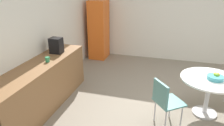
{
  "coord_description": "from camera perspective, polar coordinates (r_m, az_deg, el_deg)",
  "views": [
    {
      "loc": [
        -3.49,
        0.38,
        2.35
      ],
      "look_at": [
        -0.13,
        1.35,
        0.95
      ],
      "focal_mm": 34.16,
      "sensor_mm": 36.0,
      "label": 1
    }
  ],
  "objects": [
    {
      "name": "ground_plane",
      "position": [
        4.23,
        18.94,
        -13.35
      ],
      "size": [
        6.0,
        6.0,
        0.0
      ],
      "primitive_type": "plane",
      "color": "gray"
    },
    {
      "name": "wall_back",
      "position": [
        4.49,
        -20.3,
        6.93
      ],
      "size": [
        6.0,
        0.1,
        2.6
      ],
      "primitive_type": "cube",
      "color": "white",
      "rests_on": "ground_plane"
    },
    {
      "name": "wall_side_right",
      "position": [
        6.59,
        19.64,
        11.4
      ],
      "size": [
        0.1,
        6.0,
        2.6
      ],
      "primitive_type": "cube",
      "color": "white",
      "rests_on": "ground_plane"
    },
    {
      "name": "counter_block",
      "position": [
        4.24,
        -18.51,
        -6.06
      ],
      "size": [
        2.58,
        0.6,
        0.9
      ],
      "primitive_type": "cube",
      "color": "brown",
      "rests_on": "ground_plane"
    },
    {
      "name": "locker_cabinet",
      "position": [
        6.59,
        -3.56,
        8.83
      ],
      "size": [
        0.6,
        0.5,
        1.75
      ],
      "primitive_type": "cube",
      "color": "orange",
      "rests_on": "ground_plane"
    },
    {
      "name": "round_table",
      "position": [
        4.16,
        24.59,
        -5.57
      ],
      "size": [
        1.02,
        1.02,
        0.73
      ],
      "color": "silver",
      "rests_on": "ground_plane"
    },
    {
      "name": "chair_teal",
      "position": [
        3.62,
        13.92,
        -9.25
      ],
      "size": [
        0.59,
        0.59,
        0.83
      ],
      "color": "silver",
      "rests_on": "ground_plane"
    },
    {
      "name": "fruit_bowl",
      "position": [
        4.07,
        25.99,
        -3.41
      ],
      "size": [
        0.27,
        0.27,
        0.11
      ],
      "color": "teal",
      "rests_on": "round_table"
    },
    {
      "name": "mug_white",
      "position": [
        4.12,
        -16.9,
        0.94
      ],
      "size": [
        0.13,
        0.08,
        0.09
      ],
      "color": "#338C59",
      "rests_on": "counter_block"
    },
    {
      "name": "mug_green",
      "position": [
        4.81,
        -13.18,
        4.27
      ],
      "size": [
        0.13,
        0.08,
        0.09
      ],
      "color": "#3F66BF",
      "rests_on": "counter_block"
    },
    {
      "name": "coffee_maker",
      "position": [
        4.54,
        -14.69,
        4.57
      ],
      "size": [
        0.2,
        0.24,
        0.32
      ],
      "primitive_type": "cube",
      "color": "black",
      "rests_on": "counter_block"
    }
  ]
}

